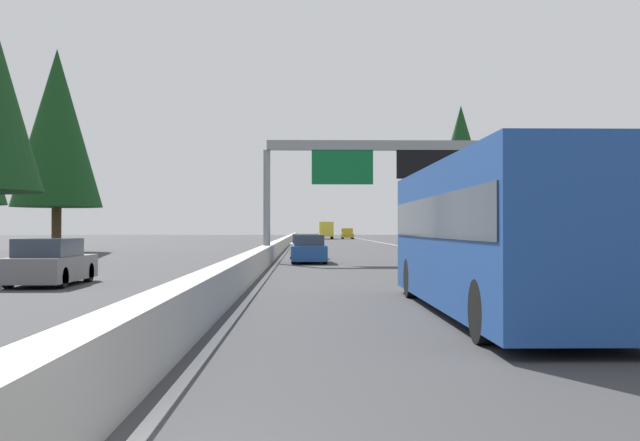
{
  "coord_description": "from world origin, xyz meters",
  "views": [
    {
      "loc": [
        -5.01,
        -1.65,
        1.77
      ],
      "look_at": [
        51.2,
        -2.8,
        2.37
      ],
      "focal_mm": 43.63,
      "sensor_mm": 36.0,
      "label": 1
    }
  ],
  "objects_px": {
    "sedan_mid_right": "(309,250)",
    "pickup_distant_b": "(347,234)",
    "oncoming_near": "(50,263)",
    "conifer_right_far": "(461,161)",
    "sign_gantry_overhead": "(388,166)",
    "conifer_left_mid": "(57,128)",
    "conifer_right_mid": "(520,181)",
    "sedan_far_left": "(306,247)",
    "box_truck_mid_left": "(326,230)",
    "bus_near_center": "(492,232)"
  },
  "relations": [
    {
      "from": "sedan_mid_right",
      "to": "sedan_far_left",
      "type": "bearing_deg",
      "value": 1.54
    },
    {
      "from": "sedan_mid_right",
      "to": "pickup_distant_b",
      "type": "distance_m",
      "value": 95.02
    },
    {
      "from": "bus_near_center",
      "to": "conifer_left_mid",
      "type": "bearing_deg",
      "value": 27.41
    },
    {
      "from": "sedan_mid_right",
      "to": "box_truck_mid_left",
      "type": "height_order",
      "value": "box_truck_mid_left"
    },
    {
      "from": "sedan_far_left",
      "to": "conifer_right_far",
      "type": "xyz_separation_m",
      "value": [
        25.39,
        -14.58,
        7.42
      ]
    },
    {
      "from": "conifer_right_mid",
      "to": "oncoming_near",
      "type": "bearing_deg",
      "value": 144.33
    },
    {
      "from": "sedan_mid_right",
      "to": "bus_near_center",
      "type": "bearing_deg",
      "value": -171.56
    },
    {
      "from": "pickup_distant_b",
      "to": "conifer_right_mid",
      "type": "bearing_deg",
      "value": -173.37
    },
    {
      "from": "sedan_mid_right",
      "to": "conifer_right_far",
      "type": "bearing_deg",
      "value": -24.27
    },
    {
      "from": "oncoming_near",
      "to": "conifer_left_mid",
      "type": "distance_m",
      "value": 38.26
    },
    {
      "from": "bus_near_center",
      "to": "pickup_distant_b",
      "type": "bearing_deg",
      "value": -1.75
    },
    {
      "from": "oncoming_near",
      "to": "conifer_right_mid",
      "type": "xyz_separation_m",
      "value": [
        33.96,
        -24.38,
        4.74
      ]
    },
    {
      "from": "conifer_left_mid",
      "to": "pickup_distant_b",
      "type": "bearing_deg",
      "value": -19.55
    },
    {
      "from": "pickup_distant_b",
      "to": "conifer_left_mid",
      "type": "xyz_separation_m",
      "value": [
        -74.83,
        26.58,
        8.63
      ]
    },
    {
      "from": "pickup_distant_b",
      "to": "conifer_right_mid",
      "type": "height_order",
      "value": "conifer_right_mid"
    },
    {
      "from": "bus_near_center",
      "to": "conifer_right_far",
      "type": "xyz_separation_m",
      "value": [
        56.28,
        -10.79,
        6.39
      ]
    },
    {
      "from": "pickup_distant_b",
      "to": "sign_gantry_overhead",
      "type": "bearing_deg",
      "value": 178.11
    },
    {
      "from": "sedan_mid_right",
      "to": "conifer_right_mid",
      "type": "height_order",
      "value": "conifer_right_mid"
    },
    {
      "from": "sign_gantry_overhead",
      "to": "box_truck_mid_left",
      "type": "relative_size",
      "value": 1.49
    },
    {
      "from": "sign_gantry_overhead",
      "to": "conifer_right_mid",
      "type": "height_order",
      "value": "conifer_right_mid"
    },
    {
      "from": "pickup_distant_b",
      "to": "box_truck_mid_left",
      "type": "xyz_separation_m",
      "value": [
        -0.33,
        3.74,
        0.7
      ]
    },
    {
      "from": "sedan_far_left",
      "to": "conifer_right_mid",
      "type": "height_order",
      "value": "conifer_right_mid"
    },
    {
      "from": "pickup_distant_b",
      "to": "oncoming_near",
      "type": "distance_m",
      "value": 111.45
    },
    {
      "from": "sign_gantry_overhead",
      "to": "sedan_mid_right",
      "type": "relative_size",
      "value": 2.88
    },
    {
      "from": "sign_gantry_overhead",
      "to": "sedan_far_left",
      "type": "bearing_deg",
      "value": 34.27
    },
    {
      "from": "oncoming_near",
      "to": "conifer_right_far",
      "type": "relative_size",
      "value": 0.33
    },
    {
      "from": "pickup_distant_b",
      "to": "conifer_right_mid",
      "type": "relative_size",
      "value": 0.63
    },
    {
      "from": "sign_gantry_overhead",
      "to": "pickup_distant_b",
      "type": "height_order",
      "value": "sign_gantry_overhead"
    },
    {
      "from": "sedan_mid_right",
      "to": "conifer_right_far",
      "type": "distance_m",
      "value": 35.82
    },
    {
      "from": "pickup_distant_b",
      "to": "conifer_right_far",
      "type": "distance_m",
      "value": 63.61
    },
    {
      "from": "sedan_mid_right",
      "to": "box_truck_mid_left",
      "type": "xyz_separation_m",
      "value": [
        94.41,
        -3.5,
        0.93
      ]
    },
    {
      "from": "pickup_distant_b",
      "to": "conifer_left_mid",
      "type": "relative_size",
      "value": 0.36
    },
    {
      "from": "conifer_right_mid",
      "to": "bus_near_center",
      "type": "bearing_deg",
      "value": 163.65
    },
    {
      "from": "pickup_distant_b",
      "to": "conifer_right_mid",
      "type": "distance_m",
      "value": 77.05
    },
    {
      "from": "sedan_far_left",
      "to": "conifer_left_mid",
      "type": "distance_m",
      "value": 24.97
    },
    {
      "from": "sign_gantry_overhead",
      "to": "sedan_mid_right",
      "type": "bearing_deg",
      "value": 93.34
    },
    {
      "from": "sedan_mid_right",
      "to": "box_truck_mid_left",
      "type": "bearing_deg",
      "value": -2.12
    },
    {
      "from": "sedan_mid_right",
      "to": "conifer_left_mid",
      "type": "bearing_deg",
      "value": 44.16
    },
    {
      "from": "sedan_far_left",
      "to": "conifer_right_far",
      "type": "height_order",
      "value": "conifer_right_far"
    },
    {
      "from": "conifer_right_far",
      "to": "pickup_distant_b",
      "type": "bearing_deg",
      "value": 6.5
    },
    {
      "from": "box_truck_mid_left",
      "to": "conifer_right_far",
      "type": "distance_m",
      "value": 63.74
    },
    {
      "from": "conifer_left_mid",
      "to": "oncoming_near",
      "type": "bearing_deg",
      "value": -162.69
    },
    {
      "from": "sedan_far_left",
      "to": "box_truck_mid_left",
      "type": "height_order",
      "value": "box_truck_mid_left"
    },
    {
      "from": "pickup_distant_b",
      "to": "conifer_right_far",
      "type": "relative_size",
      "value": 0.42
    },
    {
      "from": "sign_gantry_overhead",
      "to": "sedan_far_left",
      "type": "relative_size",
      "value": 2.88
    },
    {
      "from": "conifer_right_far",
      "to": "sedan_far_left",
      "type": "bearing_deg",
      "value": 150.13
    },
    {
      "from": "sign_gantry_overhead",
      "to": "bus_near_center",
      "type": "height_order",
      "value": "sign_gantry_overhead"
    },
    {
      "from": "bus_near_center",
      "to": "conifer_right_mid",
      "type": "xyz_separation_m",
      "value": [
        42.67,
        -12.52,
        3.71
      ]
    },
    {
      "from": "sign_gantry_overhead",
      "to": "oncoming_near",
      "type": "relative_size",
      "value": 2.88
    },
    {
      "from": "pickup_distant_b",
      "to": "conifer_left_mid",
      "type": "bearing_deg",
      "value": 160.45
    }
  ]
}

